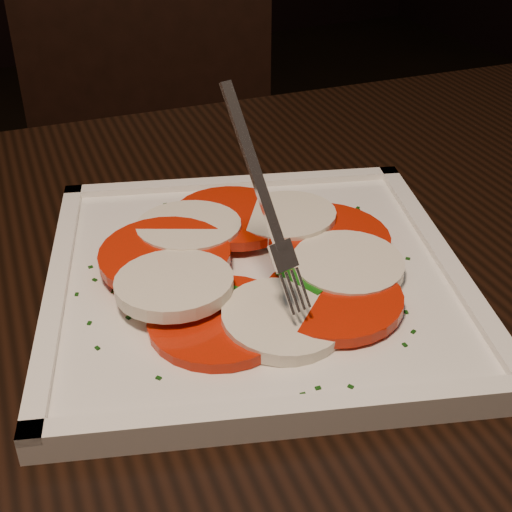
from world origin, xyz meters
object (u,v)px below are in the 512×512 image
table (277,383)px  chair (152,177)px  plate (256,281)px  fork (253,191)px

table → chair: chair is taller
plate → chair: bearing=79.9°
chair → table: bearing=-78.1°
table → fork: (-0.03, -0.02, 0.20)m
chair → fork: size_ratio=6.97×
fork → plate: bearing=50.8°
table → plate: (-0.02, 0.01, 0.11)m
chair → fork: chair is taller
table → plate: bearing=156.8°
chair → plate: 0.69m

